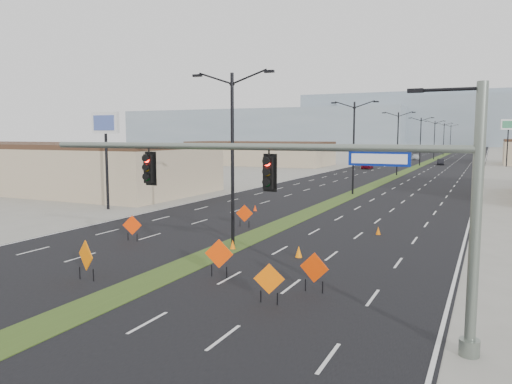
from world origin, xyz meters
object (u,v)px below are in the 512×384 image
at_px(streetlight_5, 444,138).
at_px(construction_sign_0, 132,226).
at_px(construction_sign_5, 269,280).
at_px(car_left, 367,165).
at_px(streetlight_3, 420,140).
at_px(streetlight_6, 451,138).
at_px(cone_3, 255,208).
at_px(pole_sign_east_far, 508,128).
at_px(construction_sign_1, 86,257).
at_px(construction_sign_4, 314,269).
at_px(cone_2, 378,231).
at_px(signal_mast, 321,188).
at_px(car_far, 416,157).
at_px(streetlight_4, 434,139).
at_px(streetlight_1, 354,145).
at_px(cone_1, 299,252).
at_px(construction_sign_3, 219,255).
at_px(construction_sign_2, 244,214).
at_px(streetlight_2, 398,141).
at_px(pole_sign_west, 105,131).
at_px(cone_0, 233,245).
at_px(car_mid, 441,162).
at_px(streetlight_0, 232,154).

bearing_deg(streetlight_5, construction_sign_0, -92.51).
bearing_deg(construction_sign_5, construction_sign_0, 131.43).
bearing_deg(car_left, streetlight_3, 59.31).
distance_m(streetlight_6, construction_sign_0, 169.65).
bearing_deg(cone_3, pole_sign_east_far, 74.42).
height_order(construction_sign_1, construction_sign_4, construction_sign_1).
bearing_deg(cone_2, signal_mast, -85.02).
relative_size(streetlight_3, construction_sign_1, 5.46).
distance_m(streetlight_5, construction_sign_0, 141.68).
relative_size(signal_mast, streetlight_6, 1.63).
xyz_separation_m(car_far, construction_sign_5, (10.31, -118.72, 0.29)).
bearing_deg(streetlight_4, construction_sign_5, -87.14).
xyz_separation_m(streetlight_1, streetlight_5, (0.00, 112.00, 0.00)).
bearing_deg(cone_1, construction_sign_3, -111.40).
bearing_deg(construction_sign_1, streetlight_6, 111.39).
height_order(car_far, construction_sign_2, construction_sign_2).
height_order(cone_1, cone_3, cone_1).
bearing_deg(car_left, pole_sign_east_far, 35.02).
distance_m(construction_sign_2, cone_1, 9.24).
bearing_deg(cone_3, streetlight_5, 87.95).
bearing_deg(pole_sign_east_far, streetlight_2, -138.43).
relative_size(streetlight_4, streetlight_6, 1.00).
relative_size(streetlight_1, pole_sign_east_far, 1.05).
height_order(streetlight_5, construction_sign_2, streetlight_5).
relative_size(streetlight_2, pole_sign_west, 1.19).
distance_m(streetlight_4, construction_sign_5, 120.62).
bearing_deg(signal_mast, streetlight_2, 97.39).
relative_size(signal_mast, cone_0, 28.94).
relative_size(streetlight_2, construction_sign_1, 5.46).
height_order(signal_mast, car_mid, signal_mast).
height_order(streetlight_6, car_far, streetlight_6).
height_order(construction_sign_3, construction_sign_5, construction_sign_3).
height_order(streetlight_1, streetlight_3, same).
relative_size(signal_mast, streetlight_5, 1.63).
xyz_separation_m(car_mid, cone_3, (-8.31, -75.93, -0.38)).
relative_size(streetlight_6, construction_sign_5, 6.25).
bearing_deg(car_far, streetlight_3, -85.00).
xyz_separation_m(construction_sign_2, construction_sign_5, (8.01, -13.92, -0.01)).
distance_m(streetlight_3, cone_0, 85.03).
distance_m(streetlight_5, pole_sign_west, 132.91).
xyz_separation_m(construction_sign_2, pole_sign_west, (-14.69, 2.62, 5.87)).
bearing_deg(cone_3, construction_sign_5, -63.37).
distance_m(streetlight_4, streetlight_6, 56.00).
bearing_deg(streetlight_6, construction_sign_2, -90.71).
relative_size(streetlight_0, pole_sign_west, 1.19).
bearing_deg(pole_sign_west, construction_sign_1, -51.68).
relative_size(construction_sign_0, construction_sign_2, 0.99).
xyz_separation_m(construction_sign_5, pole_sign_east_far, (10.43, 96.41, 6.88)).
distance_m(signal_mast, pole_sign_west, 31.16).
height_order(car_left, construction_sign_0, construction_sign_0).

